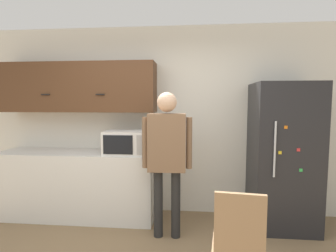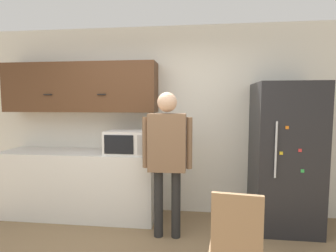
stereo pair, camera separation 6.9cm
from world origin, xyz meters
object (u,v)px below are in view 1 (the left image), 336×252
microwave (126,142)px  person (167,150)px  refrigerator (283,156)px  chair (238,241)px

microwave → person: (0.59, -0.39, -0.02)m
person → refrigerator: bearing=14.7°
person → refrigerator: (1.46, 0.41, -0.13)m
person → refrigerator: refrigerator is taller
chair → refrigerator: bearing=-112.2°
microwave → refrigerator: bearing=0.7°
refrigerator → chair: size_ratio=1.96×
microwave → person: person is taller
refrigerator → chair: refrigerator is taller
microwave → person: bearing=-33.2°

